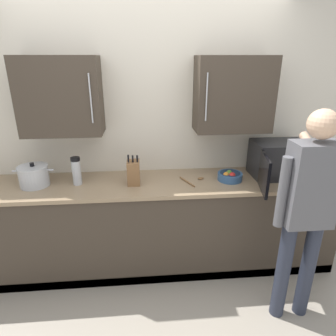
% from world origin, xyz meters
% --- Properties ---
extents(ground_plane, '(9.23, 9.23, 0.00)m').
position_xyz_m(ground_plane, '(0.00, 0.00, 0.00)').
color(ground_plane, '#9E9384').
extents(back_wall_tiled, '(4.18, 0.44, 2.54)m').
position_xyz_m(back_wall_tiled, '(-0.00, 1.00, 1.36)').
color(back_wall_tiled, beige).
rests_on(back_wall_tiled, ground_plane).
extents(counter_unit, '(3.53, 0.63, 0.92)m').
position_xyz_m(counter_unit, '(0.00, 0.69, 0.46)').
color(counter_unit, '#3D3328').
rests_on(counter_unit, ground_plane).
extents(microwave_oven, '(0.58, 0.70, 0.34)m').
position_xyz_m(microwave_oven, '(1.19, 0.72, 1.09)').
color(microwave_oven, black).
rests_on(microwave_oven, counter_unit).
extents(stock_pot, '(0.35, 0.26, 0.22)m').
position_xyz_m(stock_pot, '(-1.04, 0.70, 1.01)').
color(stock_pot, '#B7BABF').
rests_on(stock_pot, counter_unit).
extents(knife_block, '(0.11, 0.15, 0.28)m').
position_xyz_m(knife_block, '(-0.16, 0.67, 1.02)').
color(knife_block, brown).
rests_on(knife_block, counter_unit).
extents(wooden_spoon, '(0.23, 0.23, 0.02)m').
position_xyz_m(wooden_spoon, '(0.39, 0.68, 0.93)').
color(wooden_spoon, brown).
rests_on(wooden_spoon, counter_unit).
extents(thermos_flask, '(0.08, 0.08, 0.26)m').
position_xyz_m(thermos_flask, '(-0.66, 0.70, 1.05)').
color(thermos_flask, '#B7BABF').
rests_on(thermos_flask, counter_unit).
extents(fruit_bowl, '(0.23, 0.23, 0.10)m').
position_xyz_m(fruit_bowl, '(0.73, 0.67, 0.96)').
color(fruit_bowl, '#335684').
rests_on(fruit_bowl, counter_unit).
extents(person_figure, '(0.44, 0.55, 1.69)m').
position_xyz_m(person_figure, '(1.09, -0.01, 1.01)').
color(person_figure, '#282D3D').
rests_on(person_figure, ground_plane).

